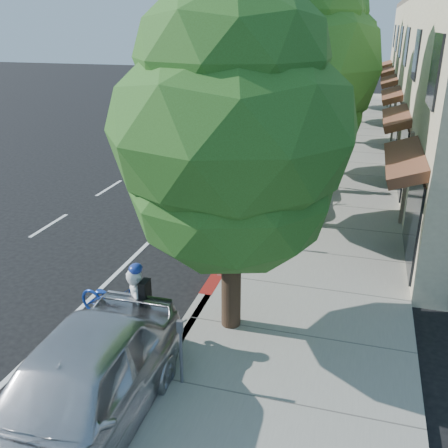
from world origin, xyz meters
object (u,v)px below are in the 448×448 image
(street_tree_2, at_px, (311,69))
(bicycle, at_px, (112,301))
(street_tree_0, at_px, (232,135))
(street_tree_1, at_px, (287,70))
(white_pickup, at_px, (259,129))
(silver_suv, at_px, (255,174))
(pedestrian, at_px, (312,165))
(street_tree_4, at_px, (336,40))
(street_tree_5, at_px, (342,42))
(dark_sedan, at_px, (248,160))
(street_tree_3, at_px, (326,46))
(cyclist, at_px, (139,308))
(near_car_a, at_px, (74,395))
(dark_suv_far, at_px, (302,108))

(street_tree_2, xyz_separation_m, bicycle, (-2.58, -12.32, -3.85))
(street_tree_0, height_order, street_tree_1, street_tree_1)
(street_tree_0, relative_size, white_pickup, 1.28)
(street_tree_1, distance_m, silver_suv, 4.83)
(street_tree_1, bearing_deg, street_tree_0, -90.00)
(street_tree_1, bearing_deg, pedestrian, 82.07)
(street_tree_4, height_order, white_pickup, street_tree_4)
(street_tree_5, bearing_deg, bicycle, -94.87)
(white_pickup, xyz_separation_m, pedestrian, (3.61, -7.31, 0.29))
(bicycle, distance_m, silver_suv, 8.92)
(street_tree_4, height_order, dark_sedan, street_tree_4)
(street_tree_3, xyz_separation_m, pedestrian, (0.51, -8.31, -3.84))
(street_tree_2, bearing_deg, silver_suv, -111.84)
(cyclist, distance_m, silver_suv, 9.51)
(dark_sedan, bearing_deg, street_tree_3, 79.21)
(street_tree_5, bearing_deg, cyclist, -92.95)
(street_tree_0, bearing_deg, street_tree_1, 90.00)
(pedestrian, bearing_deg, street_tree_5, -105.54)
(street_tree_4, bearing_deg, near_car_a, -93.11)
(street_tree_3, bearing_deg, near_car_a, -93.97)
(dark_sedan, bearing_deg, cyclist, -79.56)
(street_tree_1, height_order, near_car_a, street_tree_1)
(cyclist, bearing_deg, street_tree_5, -29.37)
(cyclist, bearing_deg, pedestrian, -37.60)
(dark_sedan, xyz_separation_m, near_car_a, (0.78, -14.50, 0.16))
(white_pickup, height_order, pedestrian, pedestrian)
(street_tree_2, distance_m, cyclist, 13.55)
(street_tree_4, bearing_deg, street_tree_3, -90.00)
(silver_suv, bearing_deg, street_tree_4, 78.95)
(street_tree_3, bearing_deg, dark_sedan, -108.01)
(near_car_a, bearing_deg, street_tree_0, 66.11)
(street_tree_3, bearing_deg, street_tree_2, -90.00)
(street_tree_0, xyz_separation_m, bicycle, (-2.58, -0.32, -3.69))
(street_tree_4, height_order, dark_suv_far, street_tree_4)
(street_tree_4, relative_size, white_pickup, 1.52)
(street_tree_2, relative_size, near_car_a, 1.42)
(silver_suv, xyz_separation_m, pedestrian, (1.91, 1.18, 0.18))
(street_tree_4, distance_m, street_tree_5, 6.01)
(street_tree_4, height_order, near_car_a, street_tree_4)
(street_tree_0, distance_m, street_tree_4, 24.01)
(dark_suv_far, bearing_deg, white_pickup, -94.14)
(street_tree_4, xyz_separation_m, street_tree_5, (-0.00, 6.00, -0.31))
(dark_suv_far, xyz_separation_m, pedestrian, (2.26, -14.23, 0.19))
(street_tree_2, bearing_deg, street_tree_3, 90.00)
(street_tree_4, relative_size, bicycle, 4.75)
(street_tree_1, distance_m, street_tree_4, 18.00)
(street_tree_1, xyz_separation_m, near_car_a, (-1.49, -9.50, -3.92))
(white_pickup, height_order, near_car_a, near_car_a)
(street_tree_2, xyz_separation_m, dark_sedan, (-2.28, -1.00, -3.61))
(silver_suv, relative_size, dark_suv_far, 1.23)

